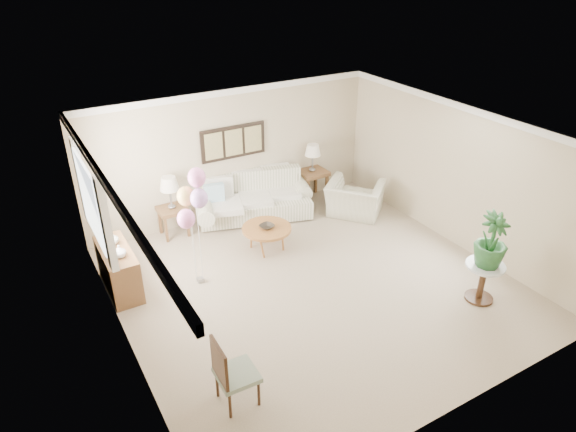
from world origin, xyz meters
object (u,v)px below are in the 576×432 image
object	(u,v)px
armchair	(355,199)
balloon_cluster	(192,199)
sofa	(253,200)
accent_chair	(231,372)
coffee_table	(267,229)

from	to	relation	value
armchair	balloon_cluster	distance (m)	3.90
armchair	balloon_cluster	world-z (taller)	balloon_cluster
sofa	armchair	world-z (taller)	sofa
sofa	accent_chair	size ratio (longest dim) A/B	2.81
sofa	armchair	size ratio (longest dim) A/B	2.53
balloon_cluster	accent_chair	bearing A→B (deg)	-102.97
coffee_table	accent_chair	xyz separation A→B (m)	(-2.05, -2.94, 0.09)
accent_chair	balloon_cluster	xyz separation A→B (m)	(0.60, 2.59, 1.04)
sofa	coffee_table	size ratio (longest dim) A/B	3.03
sofa	armchair	bearing A→B (deg)	-28.16
accent_chair	balloon_cluster	bearing A→B (deg)	77.03
balloon_cluster	sofa	bearing A→B (deg)	41.87
accent_chair	balloon_cluster	world-z (taller)	balloon_cluster
sofa	coffee_table	xyz separation A→B (m)	(-0.38, -1.29, 0.06)
coffee_table	sofa	bearing A→B (deg)	73.78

